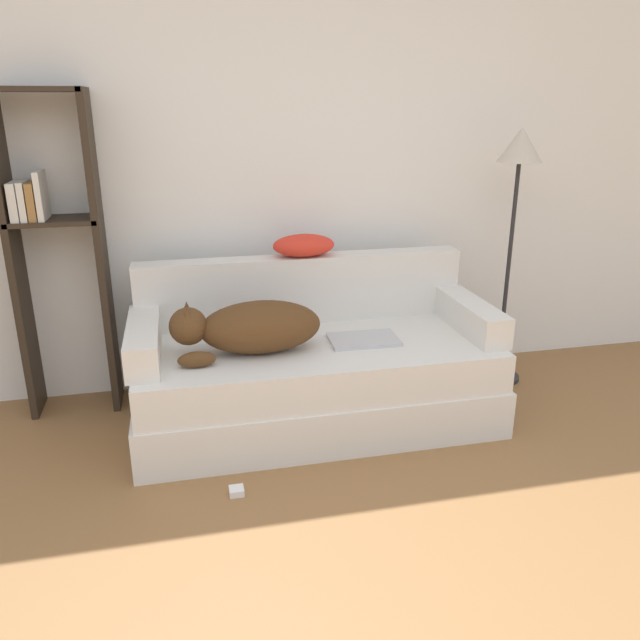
# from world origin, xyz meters

# --- Properties ---
(wall_back) EXTENTS (7.64, 0.06, 2.70)m
(wall_back) POSITION_xyz_m (0.00, 2.52, 1.35)
(wall_back) COLOR white
(wall_back) RESTS_ON ground_plane
(couch) EXTENTS (1.84, 0.85, 0.45)m
(couch) POSITION_xyz_m (0.13, 1.87, 0.22)
(couch) COLOR silver
(couch) RESTS_ON ground_plane
(couch_backrest) EXTENTS (1.80, 0.15, 0.37)m
(couch_backrest) POSITION_xyz_m (0.13, 2.23, 0.63)
(couch_backrest) COLOR silver
(couch_backrest) RESTS_ON couch
(couch_arm_left) EXTENTS (0.15, 0.66, 0.16)m
(couch_arm_left) POSITION_xyz_m (-0.72, 1.87, 0.53)
(couch_arm_left) COLOR silver
(couch_arm_left) RESTS_ON couch
(couch_arm_right) EXTENTS (0.15, 0.66, 0.16)m
(couch_arm_right) POSITION_xyz_m (0.98, 1.87, 0.53)
(couch_arm_right) COLOR silver
(couch_arm_right) RESTS_ON couch
(dog) EXTENTS (0.73, 0.30, 0.27)m
(dog) POSITION_xyz_m (-0.21, 1.80, 0.58)
(dog) COLOR #513319
(dog) RESTS_ON couch
(laptop) EXTENTS (0.36, 0.24, 0.02)m
(laptop) POSITION_xyz_m (0.37, 1.82, 0.46)
(laptop) COLOR #B7B7BC
(laptop) RESTS_ON couch
(throw_pillow) EXTENTS (0.34, 0.21, 0.12)m
(throw_pillow) POSITION_xyz_m (0.14, 2.22, 0.88)
(throw_pillow) COLOR red
(throw_pillow) RESTS_ON couch_backrest
(bookshelf) EXTENTS (0.46, 0.26, 1.68)m
(bookshelf) POSITION_xyz_m (-1.14, 2.34, 0.95)
(bookshelf) COLOR #2D2319
(bookshelf) RESTS_ON ground_plane
(floor_lamp) EXTENTS (0.26, 0.26, 1.48)m
(floor_lamp) POSITION_xyz_m (1.34, 2.14, 1.19)
(floor_lamp) COLOR #232326
(floor_lamp) RESTS_ON ground_plane
(power_adapter) EXTENTS (0.06, 0.06, 0.03)m
(power_adapter) POSITION_xyz_m (-0.35, 1.29, 0.02)
(power_adapter) COLOR white
(power_adapter) RESTS_ON ground_plane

